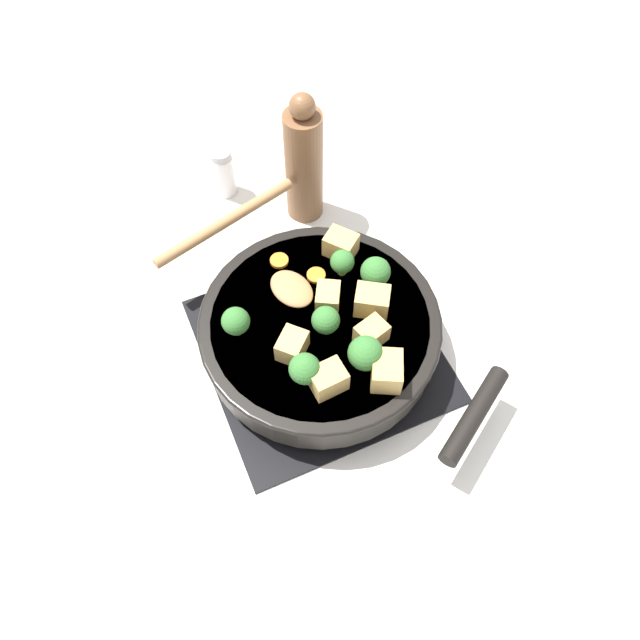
# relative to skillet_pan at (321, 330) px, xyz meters

# --- Properties ---
(ground_plane) EXTENTS (2.40, 2.40, 0.00)m
(ground_plane) POSITION_rel_skillet_pan_xyz_m (0.00, 0.00, -0.06)
(ground_plane) COLOR white
(front_burner_grate) EXTENTS (0.31, 0.31, 0.03)m
(front_burner_grate) POSITION_rel_skillet_pan_xyz_m (0.00, 0.00, -0.04)
(front_burner_grate) COLOR black
(front_burner_grate) RESTS_ON ground_plane
(skillet_pan) EXTENTS (0.40, 0.35, 0.05)m
(skillet_pan) POSITION_rel_skillet_pan_xyz_m (0.00, 0.00, 0.00)
(skillet_pan) COLOR black
(skillet_pan) RESTS_ON front_burner_grate
(wooden_spoon) EXTENTS (0.22, 0.23, 0.02)m
(wooden_spoon) POSITION_rel_skillet_pan_xyz_m (0.14, 0.04, 0.03)
(wooden_spoon) COLOR #A87A4C
(wooden_spoon) RESTS_ON skillet_pan
(tofu_cube_center_large) EXTENTS (0.05, 0.06, 0.03)m
(tofu_cube_center_large) POSITION_rel_skillet_pan_xyz_m (-0.01, -0.07, 0.04)
(tofu_cube_center_large) COLOR tan
(tofu_cube_center_large) RESTS_ON skillet_pan
(tofu_cube_near_handle) EXTENTS (0.04, 0.04, 0.03)m
(tofu_cube_near_handle) POSITION_rel_skillet_pan_xyz_m (-0.05, -0.05, 0.04)
(tofu_cube_near_handle) COLOR tan
(tofu_cube_near_handle) RESTS_ON skillet_pan
(tofu_cube_east_chunk) EXTENTS (0.06, 0.05, 0.04)m
(tofu_cube_east_chunk) POSITION_rel_skillet_pan_xyz_m (-0.11, -0.04, 0.04)
(tofu_cube_east_chunk) COLOR tan
(tofu_cube_east_chunk) RESTS_ON skillet_pan
(tofu_cube_west_chunk) EXTENTS (0.05, 0.05, 0.03)m
(tofu_cube_west_chunk) POSITION_rel_skillet_pan_xyz_m (-0.03, 0.05, 0.04)
(tofu_cube_west_chunk) COLOR tan
(tofu_cube_west_chunk) RESTS_ON skillet_pan
(tofu_cube_back_piece) EXTENTS (0.05, 0.04, 0.03)m
(tofu_cube_back_piece) POSITION_rel_skillet_pan_xyz_m (0.02, -0.02, 0.04)
(tofu_cube_back_piece) COLOR tan
(tofu_cube_back_piece) RESTS_ON skillet_pan
(tofu_cube_front_piece) EXTENTS (0.04, 0.04, 0.03)m
(tofu_cube_front_piece) POSITION_rel_skillet_pan_xyz_m (-0.09, 0.03, 0.04)
(tofu_cube_front_piece) COLOR tan
(tofu_cube_front_piece) RESTS_ON skillet_pan
(tofu_cube_mid_small) EXTENTS (0.05, 0.05, 0.03)m
(tofu_cube_mid_small) POSITION_rel_skillet_pan_xyz_m (0.09, -0.07, 0.04)
(tofu_cube_mid_small) COLOR tan
(tofu_cube_mid_small) RESTS_ON skillet_pan
(broccoli_floret_near_spoon) EXTENTS (0.04, 0.04, 0.04)m
(broccoli_floret_near_spoon) POSITION_rel_skillet_pan_xyz_m (-0.02, 0.01, 0.05)
(broccoli_floret_near_spoon) COLOR #709956
(broccoli_floret_near_spoon) RESTS_ON skillet_pan
(broccoli_floret_center_top) EXTENTS (0.04, 0.04, 0.05)m
(broccoli_floret_center_top) POSITION_rel_skillet_pan_xyz_m (-0.08, -0.02, 0.05)
(broccoli_floret_center_top) COLOR #709956
(broccoli_floret_center_top) RESTS_ON skillet_pan
(broccoli_floret_east_rim) EXTENTS (0.03, 0.03, 0.04)m
(broccoli_floret_east_rim) POSITION_rel_skillet_pan_xyz_m (0.06, -0.06, 0.05)
(broccoli_floret_east_rim) COLOR #709956
(broccoli_floret_east_rim) RESTS_ON skillet_pan
(broccoli_floret_west_rim) EXTENTS (0.04, 0.04, 0.05)m
(broccoli_floret_west_rim) POSITION_rel_skillet_pan_xyz_m (0.03, -0.09, 0.05)
(broccoli_floret_west_rim) COLOR #709956
(broccoli_floret_west_rim) RESTS_ON skillet_pan
(broccoli_floret_north_edge) EXTENTS (0.04, 0.04, 0.04)m
(broccoli_floret_north_edge) POSITION_rel_skillet_pan_xyz_m (0.03, 0.10, 0.05)
(broccoli_floret_north_edge) COLOR #709956
(broccoli_floret_north_edge) RESTS_ON skillet_pan
(broccoli_floret_south_cluster) EXTENTS (0.04, 0.04, 0.05)m
(broccoli_floret_south_cluster) POSITION_rel_skillet_pan_xyz_m (-0.07, 0.05, 0.05)
(broccoli_floret_south_cluster) COLOR #709956
(broccoli_floret_south_cluster) RESTS_ON skillet_pan
(carrot_slice_orange_thin) EXTENTS (0.03, 0.03, 0.01)m
(carrot_slice_orange_thin) POSITION_rel_skillet_pan_xyz_m (0.11, 0.01, 0.03)
(carrot_slice_orange_thin) COLOR orange
(carrot_slice_orange_thin) RESTS_ON skillet_pan
(carrot_slice_near_center) EXTENTS (0.03, 0.03, 0.01)m
(carrot_slice_near_center) POSITION_rel_skillet_pan_xyz_m (0.07, -0.02, 0.03)
(carrot_slice_near_center) COLOR orange
(carrot_slice_near_center) RESTS_ON skillet_pan
(pepper_mill) EXTENTS (0.06, 0.06, 0.22)m
(pepper_mill) POSITION_rel_skillet_pan_xyz_m (0.25, -0.08, 0.05)
(pepper_mill) COLOR brown
(pepper_mill) RESTS_ON ground_plane
(salt_shaker) EXTENTS (0.04, 0.04, 0.09)m
(salt_shaker) POSITION_rel_skillet_pan_xyz_m (0.34, 0.02, -0.01)
(salt_shaker) COLOR white
(salt_shaker) RESTS_ON ground_plane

